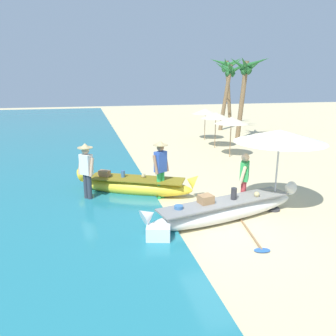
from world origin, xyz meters
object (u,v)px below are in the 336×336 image
object	(u,v)px
boat_white_foreground	(226,210)
cooler_box	(158,235)
person_vendor_hatted	(161,166)
palm_tree_tall_inland	(227,70)
paddle	(254,238)
person_vendor_assistant	(86,168)
palm_tree_leaning_seaward	(230,74)
palm_tree_mid_cluster	(246,73)
boat_yellow_midground	(136,186)
patio_umbrella_large	(280,136)
person_tourist_customer	(244,178)

from	to	relation	value
boat_white_foreground	cooler_box	xyz separation A→B (m)	(-1.97, -0.77, -0.10)
person_vendor_hatted	palm_tree_tall_inland	world-z (taller)	palm_tree_tall_inland
cooler_box	paddle	xyz separation A→B (m)	(2.19, -0.34, -0.18)
person_vendor_assistant	palm_tree_leaning_seaward	xyz separation A→B (m)	(10.30, 12.68, 2.92)
palm_tree_mid_cluster	cooler_box	xyz separation A→B (m)	(-7.88, -11.61, -3.76)
boat_yellow_midground	patio_umbrella_large	size ratio (longest dim) A/B	1.54
person_vendor_assistant	cooler_box	world-z (taller)	person_vendor_assistant
person_vendor_assistant	boat_white_foreground	bearing A→B (deg)	-33.83
palm_tree_leaning_seaward	person_vendor_assistant	bearing A→B (deg)	-129.09
person_vendor_assistant	patio_umbrella_large	distance (m)	5.56
boat_white_foreground	palm_tree_mid_cluster	size ratio (longest dim) A/B	0.96
patio_umbrella_large	cooler_box	world-z (taller)	patio_umbrella_large
cooler_box	palm_tree_tall_inland	bearing A→B (deg)	77.49
patio_umbrella_large	palm_tree_leaning_seaward	bearing A→B (deg)	70.41
person_vendor_hatted	paddle	xyz separation A→B (m)	(1.48, -3.17, -1.02)
person_vendor_hatted	cooler_box	xyz separation A→B (m)	(-0.71, -2.83, -0.84)
boat_yellow_midground	person_vendor_assistant	world-z (taller)	person_vendor_assistant
person_vendor_hatted	person_tourist_customer	xyz separation A→B (m)	(2.11, -1.36, -0.15)
boat_yellow_midground	person_tourist_customer	bearing A→B (deg)	-33.30
person_vendor_hatted	person_tourist_customer	world-z (taller)	person_vendor_hatted
paddle	person_tourist_customer	bearing A→B (deg)	70.95
palm_tree_leaning_seaward	boat_yellow_midground	bearing A→B (deg)	-125.26
palm_tree_tall_inland	cooler_box	bearing A→B (deg)	-117.99
boat_white_foreground	palm_tree_leaning_seaward	world-z (taller)	palm_tree_leaning_seaward
patio_umbrella_large	palm_tree_mid_cluster	xyz separation A→B (m)	(4.29, 10.52, 1.86)
patio_umbrella_large	cooler_box	distance (m)	4.21
person_tourist_customer	patio_umbrella_large	bearing A→B (deg)	-25.87
palm_tree_tall_inland	palm_tree_leaning_seaward	world-z (taller)	palm_tree_tall_inland
boat_white_foreground	person_vendor_hatted	world-z (taller)	person_vendor_hatted
paddle	person_vendor_hatted	bearing A→B (deg)	115.01
patio_umbrella_large	boat_white_foreground	bearing A→B (deg)	-168.94
boat_yellow_midground	patio_umbrella_large	distance (m)	4.59
person_vendor_hatted	cooler_box	size ratio (longest dim) A/B	3.42
boat_yellow_midground	person_vendor_assistant	bearing A→B (deg)	-171.57
boat_yellow_midground	palm_tree_leaning_seaward	distance (m)	15.69
cooler_box	paddle	world-z (taller)	cooler_box
person_vendor_hatted	palm_tree_mid_cluster	size ratio (longest dim) A/B	0.37
boat_white_foreground	palm_tree_leaning_seaward	bearing A→B (deg)	65.47
palm_tree_leaning_seaward	person_vendor_hatted	bearing A→B (deg)	-122.06
person_vendor_assistant	palm_tree_mid_cluster	size ratio (longest dim) A/B	0.36
person_vendor_assistant	paddle	distance (m)	5.13
boat_white_foreground	paddle	xyz separation A→B (m)	(0.22, -1.12, -0.28)
boat_yellow_midground	palm_tree_tall_inland	distance (m)	18.13
palm_tree_mid_cluster	paddle	world-z (taller)	palm_tree_mid_cluster
person_vendor_assistant	paddle	size ratio (longest dim) A/B	0.99
person_vendor_assistant	palm_tree_mid_cluster	distance (m)	13.00
boat_yellow_midground	person_vendor_assistant	size ratio (longest dim) A/B	2.08
palm_tree_tall_inland	palm_tree_leaning_seaward	xyz separation A→B (m)	(-0.82, -2.36, -0.35)
patio_umbrella_large	palm_tree_leaning_seaward	xyz separation A→B (m)	(5.22, 14.68, 1.85)
patio_umbrella_large	cooler_box	xyz separation A→B (m)	(-3.59, -1.09, -1.90)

